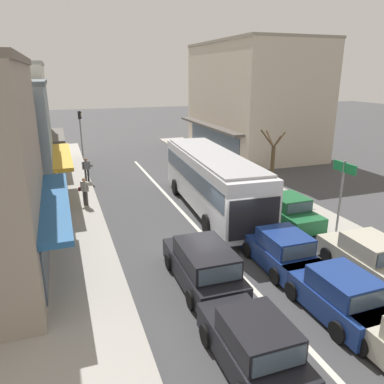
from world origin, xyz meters
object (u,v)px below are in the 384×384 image
at_px(traffic_light_downstreet, 80,127).
at_px(street_tree_right, 272,166).
at_px(parked_hatchback_kerb_front, 366,256).
at_px(parked_sedan_kerb_second, 287,211).
at_px(hatchback_adjacent_lane_trail, 338,295).
at_px(pedestrian_with_handbag_near, 85,190).
at_px(city_bus, 212,178).
at_px(parked_sedan_kerb_third, 240,182).
at_px(wagon_queue_far_back, 203,266).
at_px(pedestrian_browsing_midblock, 86,168).
at_px(directional_road_sign, 343,181).
at_px(hatchback_queue_gap_filler, 253,345).
at_px(hatchback_adjacent_lane_lead, 281,251).

relative_size(traffic_light_downstreet, street_tree_right, 0.99).
height_order(parked_hatchback_kerb_front, parked_sedan_kerb_second, parked_hatchback_kerb_front).
xyz_separation_m(hatchback_adjacent_lane_trail, traffic_light_downstreet, (-5.90, 26.05, 2.15)).
bearing_deg(street_tree_right, pedestrian_with_handbag_near, 169.64).
bearing_deg(hatchback_adjacent_lane_trail, city_bus, 90.58).
bearing_deg(parked_sedan_kerb_third, traffic_light_downstreet, 123.46).
xyz_separation_m(parked_sedan_kerb_third, traffic_light_downstreet, (-8.84, 13.37, 2.19)).
height_order(city_bus, wagon_queue_far_back, city_bus).
height_order(parked_sedan_kerb_third, pedestrian_browsing_midblock, pedestrian_browsing_midblock).
xyz_separation_m(directional_road_sign, pedestrian_browsing_midblock, (-10.36, 12.98, -1.61)).
bearing_deg(parked_hatchback_kerb_front, pedestrian_with_handbag_near, 130.32).
bearing_deg(wagon_queue_far_back, directional_road_sign, 14.27).
relative_size(traffic_light_downstreet, directional_road_sign, 1.17).
relative_size(hatchback_adjacent_lane_trail, parked_sedan_kerb_third, 0.88).
bearing_deg(traffic_light_downstreet, hatchback_queue_gap_filler, -85.13).
bearing_deg(traffic_light_downstreet, wagon_queue_far_back, -83.60).
xyz_separation_m(directional_road_sign, pedestrian_with_handbag_near, (-10.86, 7.89, -1.61)).
height_order(hatchback_adjacent_lane_trail, pedestrian_browsing_midblock, pedestrian_browsing_midblock).
height_order(hatchback_queue_gap_filler, pedestrian_browsing_midblock, pedestrian_browsing_midblock).
bearing_deg(pedestrian_browsing_midblock, hatchback_adjacent_lane_trail, -71.00).
distance_m(wagon_queue_far_back, street_tree_right, 10.88).
bearing_deg(traffic_light_downstreet, pedestrian_browsing_midblock, -91.99).
relative_size(directional_road_sign, street_tree_right, 0.85).
height_order(parked_sedan_kerb_second, street_tree_right, street_tree_right).
bearing_deg(hatchback_adjacent_lane_trail, parked_hatchback_kerb_front, 32.02).
bearing_deg(parked_sedan_kerb_third, hatchback_adjacent_lane_lead, -107.32).
bearing_deg(parked_hatchback_kerb_front, wagon_queue_far_back, 167.60).
bearing_deg(directional_road_sign, pedestrian_with_handbag_near, 143.99).
bearing_deg(parked_hatchback_kerb_front, city_bus, 108.98).
xyz_separation_m(hatchback_adjacent_lane_lead, wagon_queue_far_back, (-3.31, -0.16, 0.04)).
xyz_separation_m(hatchback_queue_gap_filler, parked_sedan_kerb_second, (6.37, 8.19, -0.05)).
xyz_separation_m(city_bus, parked_sedan_kerb_third, (3.04, 2.60, -1.22)).
bearing_deg(traffic_light_downstreet, pedestrian_with_handbag_near, -93.39).
bearing_deg(hatchback_queue_gap_filler, traffic_light_downstreet, 94.87).
bearing_deg(directional_road_sign, hatchback_queue_gap_filler, -141.79).
xyz_separation_m(hatchback_adjacent_lane_trail, directional_road_sign, (4.17, 4.98, 1.97)).
bearing_deg(parked_hatchback_kerb_front, street_tree_right, 81.56).
bearing_deg(city_bus, directional_road_sign, -50.05).
xyz_separation_m(parked_sedan_kerb_second, pedestrian_with_handbag_near, (-9.47, 5.81, 0.40)).
xyz_separation_m(city_bus, hatchback_adjacent_lane_lead, (0.09, -6.85, -1.17)).
distance_m(traffic_light_downstreet, pedestrian_with_handbag_near, 13.33).
xyz_separation_m(hatchback_adjacent_lane_lead, parked_sedan_kerb_second, (2.79, 3.83, -0.05)).
relative_size(hatchback_queue_gap_filler, hatchback_adjacent_lane_trail, 0.99).
distance_m(city_bus, hatchback_adjacent_lane_lead, 6.95).
xyz_separation_m(hatchback_adjacent_lane_lead, street_tree_right, (4.14, 7.66, 1.28)).
relative_size(wagon_queue_far_back, hatchback_queue_gap_filler, 1.22).
bearing_deg(parked_hatchback_kerb_front, directional_road_sign, 66.62).
bearing_deg(traffic_light_downstreet, city_bus, -70.04).
bearing_deg(city_bus, hatchback_adjacent_lane_trail, -89.42).
height_order(hatchback_adjacent_lane_lead, directional_road_sign, directional_road_sign).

